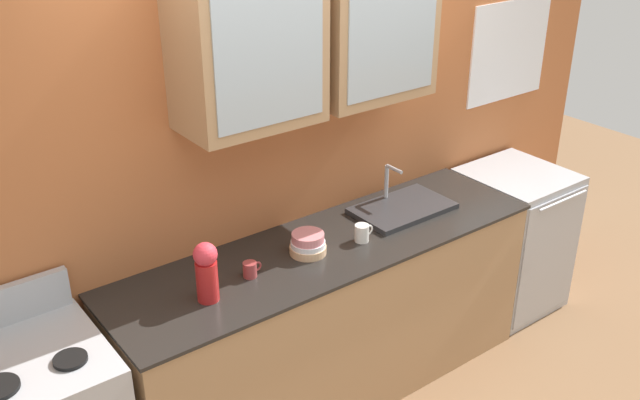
# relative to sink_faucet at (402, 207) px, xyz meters

# --- Properties ---
(ground_plane) EXTENTS (10.00, 10.00, 0.00)m
(ground_plane) POSITION_rel_sink_faucet_xyz_m (-0.57, -0.06, -0.96)
(ground_plane) COLOR brown
(back_wall_unit) EXTENTS (4.77, 0.47, 2.73)m
(back_wall_unit) POSITION_rel_sink_faucet_xyz_m (-0.56, 0.27, 0.54)
(back_wall_unit) COLOR #B76638
(back_wall_unit) RESTS_ON ground_plane
(counter) EXTENTS (2.39, 0.67, 0.94)m
(counter) POSITION_rel_sink_faucet_xyz_m (-0.57, -0.06, -0.49)
(counter) COLOR #A87F56
(counter) RESTS_ON ground_plane
(sink_faucet) EXTENTS (0.55, 0.34, 0.24)m
(sink_faucet) POSITION_rel_sink_faucet_xyz_m (0.00, 0.00, 0.00)
(sink_faucet) COLOR #2D2D30
(sink_faucet) RESTS_ON counter
(bowl_stack) EXTENTS (0.19, 0.19, 0.11)m
(bowl_stack) POSITION_rel_sink_faucet_xyz_m (-0.70, -0.06, 0.03)
(bowl_stack) COLOR #E0AD7F
(bowl_stack) RESTS_ON counter
(vase) EXTENTS (0.11, 0.11, 0.29)m
(vase) POSITION_rel_sink_faucet_xyz_m (-1.30, -0.13, 0.13)
(vase) COLOR #B21E1E
(vase) RESTS_ON counter
(cup_near_sink) EXTENTS (0.11, 0.08, 0.09)m
(cup_near_sink) POSITION_rel_sink_faucet_xyz_m (-0.40, -0.13, 0.03)
(cup_near_sink) COLOR silver
(cup_near_sink) RESTS_ON counter
(cup_near_bowls) EXTENTS (0.10, 0.07, 0.08)m
(cup_near_bowls) POSITION_rel_sink_faucet_xyz_m (-1.05, -0.08, 0.02)
(cup_near_bowls) COLOR #993838
(cup_near_bowls) RESTS_ON counter
(dishwasher) EXTENTS (0.59, 0.65, 0.94)m
(dishwasher) POSITION_rel_sink_faucet_xyz_m (0.94, -0.07, -0.49)
(dishwasher) COLOR #ADAFB5
(dishwasher) RESTS_ON ground_plane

